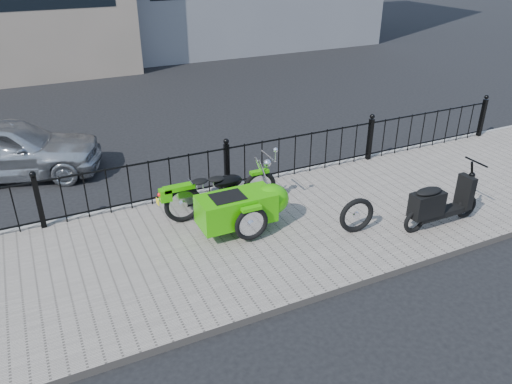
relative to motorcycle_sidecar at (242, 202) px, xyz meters
name	(u,v)px	position (x,y,z in m)	size (l,w,h in m)	color
ground	(255,223)	(0.34, 0.19, -0.59)	(120.00, 120.00, 0.00)	black
sidewalk	(267,233)	(0.34, -0.31, -0.53)	(30.00, 3.80, 0.12)	gray
curb	(225,188)	(0.34, 1.63, -0.53)	(30.00, 0.10, 0.12)	gray
iron_fence	(227,167)	(0.34, 1.49, -0.01)	(14.11, 0.11, 1.08)	black
motorcycle_sidecar	(242,202)	(0.00, 0.00, 0.00)	(2.28, 1.48, 0.98)	black
scooter	(438,204)	(3.06, -1.46, -0.04)	(1.65, 0.48, 1.11)	black
spare_tire	(357,215)	(1.68, -1.01, -0.15)	(0.64, 0.64, 0.09)	black
sedan_car	(8,148)	(-3.56, 4.30, 0.05)	(1.53, 3.81, 1.30)	#B3B6BB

